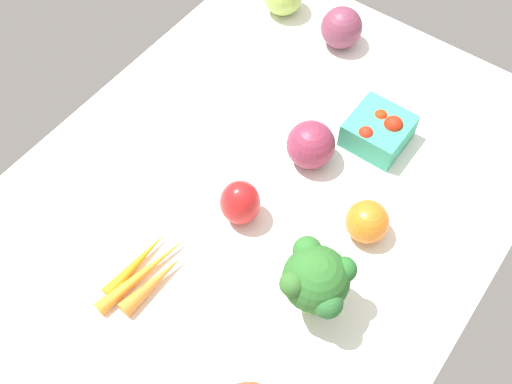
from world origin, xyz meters
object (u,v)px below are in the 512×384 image
Objects in this scene: red_onion_center at (311,145)px; carrot_bunch at (146,273)px; red_onion_near_basket at (342,28)px; bell_pepper_red at (239,202)px; heirloom_tomato_orange at (367,222)px; broccoli_head at (316,280)px; berry_basket at (379,130)px.

red_onion_center is 0.47× the size of carrot_bunch.
red_onion_near_basket is 60.84cm from carrot_bunch.
bell_pepper_red is at bearing -16.27° from carrot_bunch.
red_onion_center reaches higher than heirloom_tomato_orange.
heirloom_tomato_orange is 16.16cm from broccoli_head.
carrot_bunch is 1.31× the size of broccoli_head.
broccoli_head is at bearing -152.18° from red_onion_near_basket.
broccoli_head is (-15.28, 0.03, 5.25)cm from heirloom_tomato_orange.
bell_pepper_red is (-43.55, -8.12, 0.14)cm from red_onion_near_basket.
carrot_bunch is at bearing -177.07° from red_onion_near_basket.
red_onion_center is at bearing -13.20° from carrot_bunch.
red_onion_near_basket is at bearing 10.56° from bell_pepper_red.
heirloom_tomato_orange is 19.04cm from berry_basket.
bell_pepper_red is at bearing -169.44° from red_onion_near_basket.
bell_pepper_red reaches higher than red_onion_near_basket.
red_onion_near_basket reaches higher than carrot_bunch.
heirloom_tomato_orange is 20.32cm from bell_pepper_red.
red_onion_near_basket reaches higher than berry_basket.
red_onion_center reaches higher than red_onion_near_basket.
berry_basket is (17.36, 7.81, -0.50)cm from heirloom_tomato_orange.
red_onion_center is at bearing 65.65° from heirloom_tomato_orange.
bell_pepper_red is 0.61× the size of broccoli_head.
berry_basket is 0.74× the size of broccoli_head.
heirloom_tomato_orange is 0.83× the size of bell_pepper_red.
broccoli_head is (-32.65, -7.78, 5.75)cm from berry_basket.
heirloom_tomato_orange is 0.69× the size of berry_basket.
bell_pepper_red is at bearing 170.13° from red_onion_center.
carrot_bunch is (-33.38, 7.83, -2.98)cm from red_onion_center.
heirloom_tomato_orange is 0.83× the size of red_onion_center.
broccoli_head reaches higher than berry_basket.
red_onion_center is 16.47cm from bell_pepper_red.
bell_pepper_red reaches higher than heirloom_tomato_orange.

